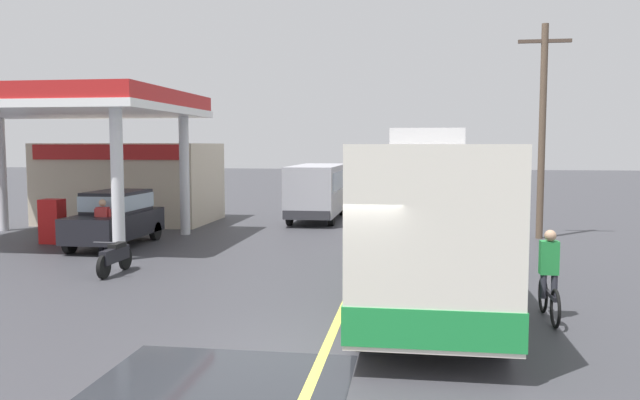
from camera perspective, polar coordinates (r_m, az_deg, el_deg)
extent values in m
plane|color=#38383D|center=(29.84, 5.63, -1.47)|extent=(120.00, 120.00, 0.00)
cube|color=#D8CC4C|center=(24.88, 5.09, -2.73)|extent=(0.16, 50.00, 0.01)
cube|color=#26282D|center=(8.98, -9.53, -16.73)|extent=(3.56, 3.55, 0.01)
cube|color=silver|center=(14.23, 9.49, -0.92)|extent=(2.50, 11.00, 2.90)
cube|color=#1E8C3F|center=(14.38, 9.43, -5.28)|extent=(2.54, 11.04, 0.56)
cube|color=#8C9EAD|center=(8.76, 10.26, -0.92)|extent=(2.30, 0.10, 1.40)
cube|color=#8C9EAD|center=(14.22, 4.40, 0.95)|extent=(0.06, 9.35, 1.10)
cube|color=#8C9EAD|center=(14.27, 14.62, 0.82)|extent=(0.06, 9.35, 1.10)
cube|color=white|center=(8.73, 10.33, 3.66)|extent=(1.75, 0.08, 0.32)
cube|color=#B2B2B7|center=(15.16, 9.50, 5.61)|extent=(1.60, 2.80, 0.36)
cylinder|color=black|center=(10.66, 3.80, -10.35)|extent=(0.30, 1.00, 1.00)
cylinder|color=black|center=(10.72, 15.81, -10.44)|extent=(0.30, 1.00, 1.00)
cylinder|color=black|center=(17.69, 5.64, -4.23)|extent=(0.30, 1.00, 1.00)
cylinder|color=black|center=(17.73, 12.78, -4.31)|extent=(0.30, 1.00, 1.00)
cube|color=#B21E1E|center=(23.21, -23.29, 8.33)|extent=(9.00, 7.00, 0.50)
cube|color=white|center=(23.19, -23.26, 7.42)|extent=(9.10, 7.10, 0.24)
cylinder|color=silver|center=(19.04, -17.78, 1.65)|extent=(0.36, 0.36, 4.60)
cylinder|color=silver|center=(27.47, -26.75, 2.29)|extent=(0.36, 0.36, 4.60)
cylinder|color=silver|center=(24.00, -12.11, 2.40)|extent=(0.36, 0.36, 4.60)
cube|color=red|center=(23.30, -22.95, -1.77)|extent=(0.70, 0.60, 1.50)
cube|color=beige|center=(28.68, -16.59, 1.50)|extent=(7.00, 4.40, 3.40)
cube|color=#B21E1E|center=(26.62, -18.69, 4.11)|extent=(6.30, 0.10, 0.60)
cube|color=black|center=(21.84, -17.97, -2.12)|extent=(1.70, 4.20, 0.80)
cube|color=black|center=(21.94, -17.79, -0.12)|extent=(1.50, 2.31, 0.70)
cube|color=#8C9EAD|center=(21.94, -17.79, -0.12)|extent=(1.53, 2.35, 0.49)
cylinder|color=black|center=(20.93, -21.60, -3.63)|extent=(0.20, 0.64, 0.64)
cylinder|color=black|center=(20.23, -17.91, -3.81)|extent=(0.20, 0.64, 0.64)
cylinder|color=black|center=(23.55, -17.97, -2.61)|extent=(0.20, 0.64, 0.64)
cylinder|color=black|center=(22.93, -14.60, -2.73)|extent=(0.20, 0.64, 0.64)
cube|color=#A5A5AD|center=(28.14, -0.22, 1.01)|extent=(2.00, 6.00, 2.10)
cube|color=#8C9EAD|center=(28.11, -0.22, 1.83)|extent=(2.04, 5.10, 0.80)
cube|color=#2D2D33|center=(25.21, -1.25, -1.38)|extent=(1.90, 0.16, 0.36)
cylinder|color=black|center=(26.41, -2.75, -1.45)|extent=(0.22, 0.76, 0.76)
cylinder|color=black|center=(26.14, 1.04, -1.51)|extent=(0.22, 0.76, 0.76)
cylinder|color=black|center=(30.33, -1.31, -0.62)|extent=(0.22, 0.76, 0.76)
cylinder|color=black|center=(30.09, 2.00, -0.67)|extent=(0.22, 0.76, 0.76)
torus|color=black|center=(12.39, 20.42, -9.15)|extent=(0.06, 0.72, 0.72)
torus|color=black|center=(13.44, 19.43, -8.03)|extent=(0.06, 0.72, 0.72)
cube|color=black|center=(12.88, 19.93, -7.92)|extent=(0.06, 1.10, 0.08)
cube|color=#268C3F|center=(12.85, 19.93, -4.90)|extent=(0.34, 0.24, 0.64)
sphere|color=tan|center=(12.73, 20.03, -3.03)|extent=(0.22, 0.22, 0.22)
cylinder|color=#2D2D38|center=(12.87, 19.47, -7.14)|extent=(0.12, 0.12, 0.55)
cylinder|color=#2D2D38|center=(12.91, 20.34, -7.12)|extent=(0.12, 0.12, 0.55)
cylinder|color=black|center=(16.71, -18.89, -5.71)|extent=(0.10, 0.60, 0.60)
cylinder|color=black|center=(17.77, -17.12, -5.04)|extent=(0.10, 0.60, 0.60)
cube|color=black|center=(17.20, -18.00, -4.71)|extent=(0.20, 1.30, 0.36)
cube|color=black|center=(17.30, -17.80, -3.91)|extent=(0.24, 0.60, 0.12)
cylinder|color=#2D2D33|center=(16.66, -18.87, -3.65)|extent=(0.55, 0.04, 0.04)
cylinder|color=#33333F|center=(20.75, -19.14, -3.38)|extent=(0.14, 0.14, 0.82)
cylinder|color=#33333F|center=(20.67, -18.69, -3.40)|extent=(0.14, 0.14, 0.82)
cube|color=#BF3333|center=(20.62, -18.97, -1.44)|extent=(0.36, 0.22, 0.60)
sphere|color=tan|center=(20.58, -19.00, -0.25)|extent=(0.22, 0.22, 0.22)
cylinder|color=#BF3333|center=(20.73, -19.53, -1.56)|extent=(0.09, 0.09, 0.58)
cylinder|color=#BF3333|center=(20.52, -18.40, -1.59)|extent=(0.09, 0.09, 0.58)
cube|color=olive|center=(30.88, 9.33, 0.04)|extent=(1.70, 4.20, 0.80)
cube|color=olive|center=(31.02, 9.35, 1.46)|extent=(1.50, 2.31, 0.70)
cube|color=#8C9EAD|center=(31.02, 9.35, 1.46)|extent=(1.53, 2.35, 0.49)
cylinder|color=black|center=(29.41, 7.91, -0.96)|extent=(0.20, 0.64, 0.64)
cylinder|color=black|center=(29.44, 10.83, -0.99)|extent=(0.20, 0.64, 0.64)
cylinder|color=black|center=(32.40, 7.95, -0.42)|extent=(0.20, 0.64, 0.64)
cylinder|color=black|center=(32.43, 10.60, -0.45)|extent=(0.20, 0.64, 0.64)
cylinder|color=brown|center=(23.77, 19.37, 5.76)|extent=(0.24, 0.24, 7.54)
cube|color=#4C3D33|center=(24.04, 19.59, 13.33)|extent=(1.80, 0.12, 0.12)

